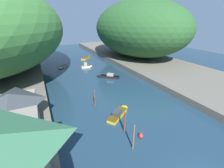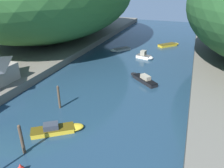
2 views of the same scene
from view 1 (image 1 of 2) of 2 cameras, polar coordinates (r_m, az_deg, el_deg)
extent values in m
plane|color=#1E384C|center=(38.99, -6.65, 1.02)|extent=(130.00, 130.00, 0.00)
cube|color=#666056|center=(50.61, 18.46, 6.03)|extent=(22.00, 120.00, 1.31)
ellipsoid|color=#285628|center=(60.98, 10.23, 20.05)|extent=(30.24, 42.34, 20.43)
cube|color=gray|center=(25.84, -33.40, -8.89)|extent=(6.03, 8.48, 2.60)
pyramid|color=#3D4247|center=(24.91, -34.47, -4.73)|extent=(6.51, 9.15, 1.62)
cube|color=silver|center=(53.60, -17.85, 6.53)|extent=(4.05, 4.38, 0.40)
ellipsoid|color=silver|center=(51.93, -18.93, 5.86)|extent=(2.70, 2.73, 0.40)
cube|color=#504E4A|center=(53.54, -17.88, 6.75)|extent=(4.13, 4.47, 0.03)
cube|color=silver|center=(50.78, -9.94, 6.55)|extent=(3.16, 2.24, 0.64)
ellipsoid|color=silver|center=(50.89, -8.32, 6.70)|extent=(1.74, 1.85, 0.64)
cube|color=#504E4A|center=(50.68, -9.97, 6.92)|extent=(3.23, 2.28, 0.03)
cube|color=#9E937F|center=(50.54, -10.11, 7.46)|extent=(1.23, 1.35, 1.05)
cube|color=gold|center=(25.15, 2.05, -11.76)|extent=(4.53, 3.78, 0.54)
ellipsoid|color=gold|center=(26.84, 4.25, -9.30)|extent=(2.64, 2.43, 0.54)
cube|color=#4C3E0E|center=(24.99, 2.06, -11.23)|extent=(4.62, 3.86, 0.03)
cube|color=#333842|center=(24.71, 1.92, -10.81)|extent=(1.88, 1.74, 0.64)
cube|color=gold|center=(62.52, -9.95, 9.71)|extent=(4.53, 4.77, 0.60)
ellipsoid|color=gold|center=(64.66, -9.04, 10.22)|extent=(2.84, 2.90, 0.60)
cube|color=#4C3E0E|center=(62.45, -9.97, 9.99)|extent=(4.62, 4.87, 0.03)
cube|color=black|center=(40.87, -0.83, 2.72)|extent=(4.68, 4.27, 0.62)
ellipsoid|color=black|center=(41.56, -4.21, 3.02)|extent=(2.72, 2.57, 0.62)
cube|color=black|center=(40.76, -0.83, 3.15)|extent=(4.78, 4.35, 0.03)
cube|color=#9E937F|center=(40.61, -0.62, 3.57)|extent=(1.93, 1.84, 0.70)
cylinder|color=brown|center=(19.16, 8.20, -19.55)|extent=(0.20, 0.20, 3.53)
sphere|color=brown|center=(17.98, 8.54, -15.33)|extent=(0.18, 0.18, 0.18)
cylinder|color=#4C3D2D|center=(21.57, 4.88, -14.49)|extent=(0.30, 0.30, 3.06)
sphere|color=#4C3D2D|center=(20.63, 5.03, -11.00)|extent=(0.27, 0.27, 0.27)
cylinder|color=#4C3D2D|center=(27.45, -6.55, -5.57)|extent=(0.30, 0.30, 3.04)
sphere|color=#4C3D2D|center=(26.73, -6.70, -2.60)|extent=(0.27, 0.27, 0.27)
sphere|color=red|center=(21.73, 10.94, -18.77)|extent=(0.62, 0.62, 0.62)
cone|color=red|center=(21.43, 11.04, -17.85)|extent=(0.31, 0.31, 0.31)
camera|label=2|loc=(22.79, 60.85, 12.54)|focal=35.00mm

